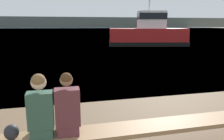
% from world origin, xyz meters
% --- Properties ---
extents(water_surface, '(240.00, 240.00, 0.00)m').
position_xyz_m(water_surface, '(0.00, 125.98, 0.00)').
color(water_surface, teal).
rests_on(water_surface, ground).
extents(far_shoreline, '(600.00, 12.00, 9.01)m').
position_xyz_m(far_shoreline, '(0.00, 199.27, 4.50)').
color(far_shoreline, '#4C4C42').
rests_on(far_shoreline, ground).
extents(bench_main, '(7.93, 0.50, 0.49)m').
position_xyz_m(bench_main, '(-0.33, 3.28, 0.41)').
color(bench_main, '#8E6B47').
rests_on(bench_main, ground).
extents(person_left, '(0.37, 0.42, 0.99)m').
position_xyz_m(person_left, '(-1.02, 3.28, 0.94)').
color(person_left, '#2D4C3D').
rests_on(person_left, bench_main).
extents(person_right, '(0.37, 0.42, 0.99)m').
position_xyz_m(person_right, '(-0.63, 3.28, 0.91)').
color(person_right, '#56282D').
rests_on(person_right, bench_main).
extents(shopping_bag, '(0.21, 0.19, 0.24)m').
position_xyz_m(shopping_bag, '(-1.45, 3.30, 0.61)').
color(shopping_bag, '#232328').
rests_on(shopping_bag, bench_main).
extents(tugboat_red, '(8.70, 4.92, 6.69)m').
position_xyz_m(tugboat_red, '(8.55, 22.31, 1.15)').
color(tugboat_red, '#A81919').
rests_on(tugboat_red, water_surface).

